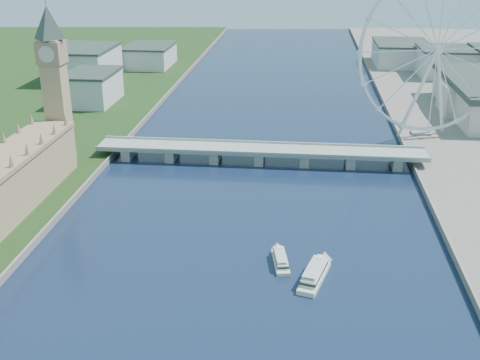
# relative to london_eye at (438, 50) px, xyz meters

# --- Properties ---
(big_ben) EXTENTS (20.02, 20.02, 110.00)m
(big_ben) POSITION_rel_london_eye_xyz_m (-247.98, -77.08, -0.95)
(big_ben) COLOR tan
(big_ben) RESTS_ON ground
(westminster_bridge) EXTENTS (220.00, 22.00, 9.50)m
(westminster_bridge) POSITION_rel_london_eye_xyz_m (-119.98, -55.08, -60.89)
(westminster_bridge) COLOR gray
(westminster_bridge) RESTS_ON ground
(london_eye) EXTENTS (113.60, 39.12, 124.30)m
(london_eye) POSITION_rel_london_eye_xyz_m (0.00, 0.00, 0.00)
(london_eye) COLOR silver
(london_eye) RESTS_ON ground
(county_hall) EXTENTS (54.00, 144.00, 35.00)m
(county_hall) POSITION_rel_london_eye_xyz_m (55.02, 74.92, -67.52)
(county_hall) COLOR beige
(county_hall) RESTS_ON ground
(city_skyline) EXTENTS (505.00, 280.00, 32.00)m
(city_skyline) POSITION_rel_london_eye_xyz_m (-80.75, 205.00, -50.56)
(city_skyline) COLOR beige
(city_skyline) RESTS_ON ground
(tour_boat_near) EXTENTS (10.73, 26.35, 5.62)m
(tour_boat_near) POSITION_rel_london_eye_xyz_m (-100.12, -191.38, -67.52)
(tour_boat_near) COLOR beige
(tour_boat_near) RESTS_ON ground
(tour_boat_far) EXTENTS (16.62, 33.28, 7.15)m
(tour_boat_far) POSITION_rel_london_eye_xyz_m (-84.72, -203.56, -67.52)
(tour_boat_far) COLOR beige
(tour_boat_far) RESTS_ON ground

